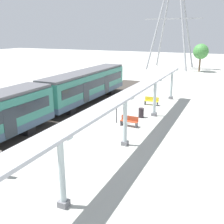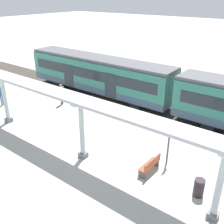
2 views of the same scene
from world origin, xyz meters
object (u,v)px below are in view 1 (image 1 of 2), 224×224
(trash_bin, at_px, (141,113))
(bench_mid_platform, at_px, (152,101))
(canopy_pillar_third, at_px, (125,121))
(bench_near_end, at_px, (129,121))
(canopy_pillar_second, at_px, (62,171))
(platform_info_sign, at_px, (117,108))
(canopy_pillar_fourth, at_px, (155,98))
(canopy_pillar_fifth, at_px, (172,84))
(train_far_carriage, at_px, (87,86))

(trash_bin, bearing_deg, bench_mid_platform, 94.45)
(canopy_pillar_third, bearing_deg, bench_near_end, 106.26)
(canopy_pillar_second, xyz_separation_m, bench_mid_platform, (-1.30, 18.38, -1.31))
(canopy_pillar_third, relative_size, platform_info_sign, 1.57)
(canopy_pillar_third, height_order, bench_mid_platform, canopy_pillar_third)
(canopy_pillar_third, distance_m, canopy_pillar_fourth, 7.36)
(canopy_pillar_third, height_order, bench_near_end, canopy_pillar_third)
(canopy_pillar_second, bearing_deg, bench_mid_platform, 94.03)
(canopy_pillar_fifth, distance_m, trash_bin, 8.27)
(bench_near_end, distance_m, trash_bin, 2.63)
(canopy_pillar_second, distance_m, canopy_pillar_fifth, 21.88)
(canopy_pillar_third, distance_m, trash_bin, 6.58)
(canopy_pillar_second, distance_m, trash_bin, 13.86)
(canopy_pillar_fifth, bearing_deg, train_far_carriage, -147.68)
(canopy_pillar_third, distance_m, platform_info_sign, 4.74)
(bench_near_end, distance_m, platform_info_sign, 1.60)
(canopy_pillar_third, height_order, canopy_pillar_fifth, same)
(canopy_pillar_second, height_order, trash_bin, canopy_pillar_second)
(canopy_pillar_fifth, distance_m, bench_mid_platform, 3.95)
(platform_info_sign, bearing_deg, canopy_pillar_fourth, 54.05)
(bench_mid_platform, bearing_deg, canopy_pillar_fourth, -70.40)
(train_far_carriage, xyz_separation_m, platform_info_sign, (5.83, -5.22, -0.51))
(canopy_pillar_second, relative_size, bench_mid_platform, 2.29)
(canopy_pillar_fifth, relative_size, platform_info_sign, 1.57)
(canopy_pillar_fourth, height_order, bench_near_end, canopy_pillar_fourth)
(train_far_carriage, xyz_separation_m, bench_mid_platform, (6.92, 1.70, -1.39))
(bench_near_end, distance_m, bench_mid_platform, 7.25)
(canopy_pillar_second, relative_size, trash_bin, 3.87)
(bench_mid_platform, bearing_deg, train_far_carriage, -166.18)
(trash_bin, distance_m, platform_info_sign, 2.86)
(canopy_pillar_fifth, distance_m, bench_near_end, 10.88)
(bench_near_end, bearing_deg, canopy_pillar_second, -84.39)
(canopy_pillar_second, bearing_deg, trash_bin, 93.89)
(trash_bin, bearing_deg, canopy_pillar_fourth, 46.26)
(canopy_pillar_second, xyz_separation_m, bench_near_end, (-1.09, 11.13, -1.31))
(canopy_pillar_second, bearing_deg, canopy_pillar_fifth, 90.00)
(canopy_pillar_fifth, bearing_deg, canopy_pillar_third, -90.00)
(trash_bin, bearing_deg, bench_near_end, -93.43)
(trash_bin, xyz_separation_m, platform_info_sign, (-1.45, -2.31, 0.88))
(canopy_pillar_third, xyz_separation_m, canopy_pillar_fourth, (0.00, 7.36, 0.00))
(bench_near_end, xyz_separation_m, trash_bin, (0.16, 2.63, 0.00))
(canopy_pillar_fifth, height_order, bench_mid_platform, canopy_pillar_fifth)
(canopy_pillar_fifth, xyz_separation_m, bench_mid_platform, (-1.30, -3.50, -1.31))
(bench_near_end, relative_size, platform_info_sign, 0.69)
(canopy_pillar_fourth, distance_m, bench_near_end, 3.99)
(bench_mid_platform, height_order, platform_info_sign, platform_info_sign)
(bench_near_end, xyz_separation_m, bench_mid_platform, (-0.20, 7.25, 0.00))
(canopy_pillar_third, bearing_deg, platform_info_sign, 120.34)
(canopy_pillar_second, bearing_deg, train_far_carriage, 116.23)
(canopy_pillar_third, distance_m, bench_mid_platform, 11.15)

